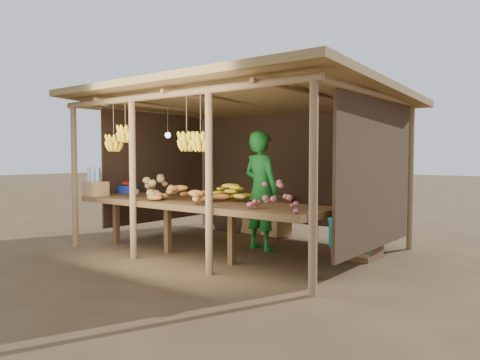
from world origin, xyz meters
The scene contains 13 objects.
ground centered at (0.00, 0.00, 0.00)m, with size 60.00×60.00×0.00m, color brown.
stall_structure centered at (-0.04, -0.01, 1.92)m, with size 4.70×3.50×2.43m.
counter centered at (0.00, -0.95, 0.74)m, with size 3.90×1.05×0.80m.
potato_heap centered at (-0.82, -1.01, 0.98)m, with size 1.03×0.62×0.37m, color #A38554, non-canonical shape.
sweet_potato_heap centered at (-0.10, -1.10, 0.98)m, with size 1.07×0.64×0.36m, color #C57A32, non-canonical shape.
onion_heap centered at (1.45, -1.25, 0.98)m, with size 0.73×0.44×0.35m, color #B15657, non-canonical shape.
banana_pile centered at (0.35, -0.62, 0.97)m, with size 0.64×0.38×0.35m, color yellow, non-canonical shape.
tomato_basin centered at (-1.90, -0.62, 0.88)m, with size 0.36×0.36×0.19m.
bottle_box centered at (-1.78, -1.34, 0.97)m, with size 0.39×0.33×0.44m.
vendor centered at (0.34, 0.08, 0.90)m, with size 0.65×0.43×1.79m, color #1B7927.
tarp_crate centered at (1.72, 0.44, 0.31)m, with size 0.65×0.57×0.74m.
carton_stack centered at (-0.29, 1.20, 0.31)m, with size 1.01×0.47×0.71m.
burlap_sacks centered at (-1.13, 1.19, 0.25)m, with size 0.80×0.42×0.56m.
Camera 1 is at (4.39, -5.65, 1.42)m, focal length 35.00 mm.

